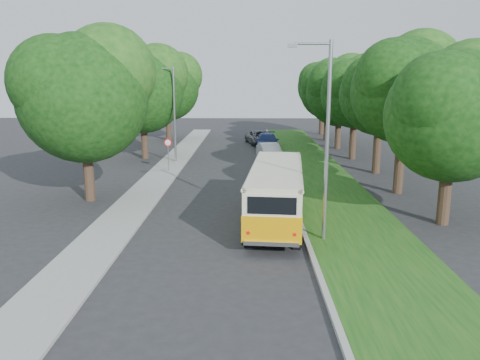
{
  "coord_description": "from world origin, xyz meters",
  "views": [
    {
      "loc": [
        1.19,
        -20.81,
        6.54
      ],
      "look_at": [
        0.78,
        2.52,
        1.5
      ],
      "focal_mm": 35.0,
      "sensor_mm": 36.0,
      "label": 1
    }
  ],
  "objects_px": {
    "car_white": "(270,152)",
    "car_grey": "(259,137)",
    "lamppost_near": "(325,136)",
    "lamppost_far": "(173,111)",
    "vintage_bus": "(276,194)",
    "car_silver": "(274,164)",
    "car_blue": "(267,142)"
  },
  "relations": [
    {
      "from": "lamppost_far",
      "to": "car_blue",
      "type": "relative_size",
      "value": 1.45
    },
    {
      "from": "car_white",
      "to": "car_grey",
      "type": "bearing_deg",
      "value": 83.97
    },
    {
      "from": "lamppost_far",
      "to": "car_white",
      "type": "bearing_deg",
      "value": 6.01
    },
    {
      "from": "lamppost_far",
      "to": "car_grey",
      "type": "height_order",
      "value": "lamppost_far"
    },
    {
      "from": "lamppost_near",
      "to": "lamppost_far",
      "type": "relative_size",
      "value": 1.07
    },
    {
      "from": "lamppost_far",
      "to": "car_silver",
      "type": "relative_size",
      "value": 1.81
    },
    {
      "from": "car_silver",
      "to": "car_white",
      "type": "bearing_deg",
      "value": 110.43
    },
    {
      "from": "lamppost_near",
      "to": "car_grey",
      "type": "xyz_separation_m",
      "value": [
        -1.87,
        29.67,
        -3.69
      ]
    },
    {
      "from": "lamppost_far",
      "to": "car_grey",
      "type": "bearing_deg",
      "value": 57.8
    },
    {
      "from": "lamppost_near",
      "to": "lamppost_far",
      "type": "height_order",
      "value": "lamppost_near"
    },
    {
      "from": "lamppost_near",
      "to": "car_grey",
      "type": "relative_size",
      "value": 1.65
    },
    {
      "from": "lamppost_far",
      "to": "lamppost_near",
      "type": "bearing_deg",
      "value": -64.29
    },
    {
      "from": "car_white",
      "to": "car_blue",
      "type": "xyz_separation_m",
      "value": [
        0.04,
        6.44,
        0.03
      ]
    },
    {
      "from": "lamppost_near",
      "to": "car_grey",
      "type": "bearing_deg",
      "value": 93.6
    },
    {
      "from": "lamppost_near",
      "to": "car_blue",
      "type": "height_order",
      "value": "lamppost_near"
    },
    {
      "from": "vintage_bus",
      "to": "car_grey",
      "type": "xyz_separation_m",
      "value": [
        -0.15,
        27.05,
        -0.68
      ]
    },
    {
      "from": "car_blue",
      "to": "vintage_bus",
      "type": "bearing_deg",
      "value": -92.07
    },
    {
      "from": "vintage_bus",
      "to": "car_silver",
      "type": "relative_size",
      "value": 2.2
    },
    {
      "from": "lamppost_near",
      "to": "vintage_bus",
      "type": "distance_m",
      "value": 4.35
    },
    {
      "from": "lamppost_near",
      "to": "car_blue",
      "type": "distance_m",
      "value": 26.03
    },
    {
      "from": "lamppost_far",
      "to": "car_silver",
      "type": "bearing_deg",
      "value": -30.8
    },
    {
      "from": "vintage_bus",
      "to": "car_blue",
      "type": "relative_size",
      "value": 1.75
    },
    {
      "from": "lamppost_near",
      "to": "car_white",
      "type": "xyz_separation_m",
      "value": [
        -1.24,
        19.31,
        -3.65
      ]
    },
    {
      "from": "car_blue",
      "to": "car_white",
      "type": "bearing_deg",
      "value": -91.13
    },
    {
      "from": "lamppost_far",
      "to": "vintage_bus",
      "type": "height_order",
      "value": "lamppost_far"
    },
    {
      "from": "car_silver",
      "to": "car_blue",
      "type": "relative_size",
      "value": 0.8
    },
    {
      "from": "lamppost_far",
      "to": "vintage_bus",
      "type": "distance_m",
      "value": 17.65
    },
    {
      "from": "lamppost_near",
      "to": "lamppost_far",
      "type": "distance_m",
      "value": 20.53
    },
    {
      "from": "vintage_bus",
      "to": "car_white",
      "type": "xyz_separation_m",
      "value": [
        0.47,
        16.68,
        -0.63
      ]
    },
    {
      "from": "car_silver",
      "to": "car_blue",
      "type": "bearing_deg",
      "value": 110.04
    },
    {
      "from": "lamppost_near",
      "to": "car_blue",
      "type": "xyz_separation_m",
      "value": [
        -1.21,
        25.75,
        -3.62
      ]
    },
    {
      "from": "car_white",
      "to": "car_grey",
      "type": "relative_size",
      "value": 0.9
    }
  ]
}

